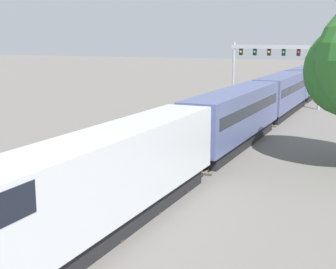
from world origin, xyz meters
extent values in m
plane|color=slate|center=(0.00, 0.00, 0.00)|extent=(400.00, 400.00, 0.00)
cube|color=slate|center=(1.28, 60.00, 0.08)|extent=(0.07, 200.00, 0.16)
cube|color=slate|center=(2.72, 60.00, 0.08)|extent=(0.07, 200.00, 0.16)
cube|color=#473828|center=(2.00, 2.00, 0.05)|extent=(2.60, 0.24, 0.10)
cube|color=#473828|center=(2.00, 6.00, 0.05)|extent=(2.60, 0.24, 0.10)
cube|color=#473828|center=(2.00, 10.00, 0.05)|extent=(2.60, 0.24, 0.10)
cube|color=#473828|center=(2.00, 14.00, 0.05)|extent=(2.60, 0.24, 0.10)
cube|color=#473828|center=(2.00, 18.00, 0.05)|extent=(2.60, 0.24, 0.10)
cube|color=#473828|center=(2.00, 22.00, 0.05)|extent=(2.60, 0.24, 0.10)
cube|color=#473828|center=(2.00, 26.00, 0.05)|extent=(2.60, 0.24, 0.10)
cube|color=#473828|center=(2.00, 30.00, 0.05)|extent=(2.60, 0.24, 0.10)
cube|color=#473828|center=(2.00, 34.00, 0.05)|extent=(2.60, 0.24, 0.10)
cube|color=#473828|center=(2.00, 38.00, 0.05)|extent=(2.60, 0.24, 0.10)
cube|color=#473828|center=(2.00, 42.00, 0.05)|extent=(2.60, 0.24, 0.10)
cube|color=#473828|center=(2.00, 46.00, 0.05)|extent=(2.60, 0.24, 0.10)
cube|color=#473828|center=(2.00, 50.00, 0.05)|extent=(2.60, 0.24, 0.10)
cube|color=#473828|center=(2.00, 54.00, 0.05)|extent=(2.60, 0.24, 0.10)
cube|color=#473828|center=(2.00, 58.00, 0.05)|extent=(2.60, 0.24, 0.10)
cube|color=#473828|center=(2.00, 62.00, 0.05)|extent=(2.60, 0.24, 0.10)
cube|color=#473828|center=(2.00, 66.00, 0.05)|extent=(2.60, 0.24, 0.10)
cube|color=#473828|center=(2.00, 70.00, 0.05)|extent=(2.60, 0.24, 0.10)
cube|color=#473828|center=(2.00, 74.00, 0.05)|extent=(2.60, 0.24, 0.10)
cube|color=#473828|center=(2.00, 78.00, 0.05)|extent=(2.60, 0.24, 0.10)
cube|color=#473828|center=(2.00, 82.00, 0.05)|extent=(2.60, 0.24, 0.10)
cube|color=#473828|center=(2.00, 86.00, 0.05)|extent=(2.60, 0.24, 0.10)
cube|color=#473828|center=(2.00, 90.00, 0.05)|extent=(2.60, 0.24, 0.10)
cube|color=#473828|center=(2.00, 94.00, 0.05)|extent=(2.60, 0.24, 0.10)
cube|color=#473828|center=(2.00, 98.00, 0.05)|extent=(2.60, 0.24, 0.10)
cube|color=#473828|center=(2.00, 102.00, 0.05)|extent=(2.60, 0.24, 0.10)
cube|color=#473828|center=(2.00, 106.00, 0.05)|extent=(2.60, 0.24, 0.10)
cube|color=slate|center=(-4.22, 40.00, 0.08)|extent=(0.07, 160.00, 0.16)
cube|color=slate|center=(-2.78, 40.00, 0.08)|extent=(0.07, 160.00, 0.16)
cube|color=#473828|center=(-3.50, 2.00, 0.05)|extent=(2.60, 0.24, 0.10)
cube|color=#473828|center=(-3.50, 6.00, 0.05)|extent=(2.60, 0.24, 0.10)
cube|color=#473828|center=(-3.50, 10.00, 0.05)|extent=(2.60, 0.24, 0.10)
cube|color=#473828|center=(-3.50, 14.00, 0.05)|extent=(2.60, 0.24, 0.10)
cube|color=#473828|center=(-3.50, 18.00, 0.05)|extent=(2.60, 0.24, 0.10)
cube|color=#473828|center=(-3.50, 22.00, 0.05)|extent=(2.60, 0.24, 0.10)
cube|color=#473828|center=(-3.50, 26.00, 0.05)|extent=(2.60, 0.24, 0.10)
cube|color=#473828|center=(-3.50, 30.00, 0.05)|extent=(2.60, 0.24, 0.10)
cube|color=#473828|center=(-3.50, 34.00, 0.05)|extent=(2.60, 0.24, 0.10)
cube|color=#473828|center=(-3.50, 38.00, 0.05)|extent=(2.60, 0.24, 0.10)
cube|color=#473828|center=(-3.50, 42.00, 0.05)|extent=(2.60, 0.24, 0.10)
cube|color=#473828|center=(-3.50, 46.00, 0.05)|extent=(2.60, 0.24, 0.10)
cube|color=#473828|center=(-3.50, 50.00, 0.05)|extent=(2.60, 0.24, 0.10)
cube|color=#473828|center=(-3.50, 54.00, 0.05)|extent=(2.60, 0.24, 0.10)
cube|color=#473828|center=(-3.50, 58.00, 0.05)|extent=(2.60, 0.24, 0.10)
cube|color=#473828|center=(-3.50, 62.00, 0.05)|extent=(2.60, 0.24, 0.10)
cube|color=#473828|center=(-3.50, 66.00, 0.05)|extent=(2.60, 0.24, 0.10)
cube|color=#473828|center=(-3.50, 70.00, 0.05)|extent=(2.60, 0.24, 0.10)
cube|color=#473828|center=(-3.50, 74.00, 0.05)|extent=(2.60, 0.24, 0.10)
cube|color=#473828|center=(-3.50, 78.00, 0.05)|extent=(2.60, 0.24, 0.10)
cube|color=#473828|center=(-3.50, 82.00, 0.05)|extent=(2.60, 0.24, 0.10)
cube|color=#473828|center=(-3.50, 86.00, 0.05)|extent=(2.60, 0.24, 0.10)
cube|color=#473828|center=(-3.50, 90.00, 0.05)|extent=(2.60, 0.24, 0.10)
cube|color=#473828|center=(-3.50, 94.00, 0.05)|extent=(2.60, 0.24, 0.10)
cube|color=#473828|center=(-3.50, 98.00, 0.05)|extent=(2.60, 0.24, 0.10)
cube|color=#473828|center=(-3.50, 102.00, 0.05)|extent=(2.60, 0.24, 0.10)
cube|color=#473828|center=(-3.50, 106.00, 0.05)|extent=(2.60, 0.24, 0.10)
cube|color=#473828|center=(-3.50, 110.00, 0.05)|extent=(2.60, 0.24, 0.10)
cube|color=#473828|center=(-3.50, 114.00, 0.05)|extent=(2.60, 0.24, 0.10)
cube|color=#473828|center=(-3.50, 118.00, 0.05)|extent=(2.60, 0.24, 0.10)
cube|color=silver|center=(2.00, 3.56, 2.90)|extent=(3.00, 19.13, 3.80)
cube|color=black|center=(2.00, 3.56, 0.50)|extent=(2.52, 17.21, 1.00)
cube|color=#4C5684|center=(2.00, 23.69, 2.90)|extent=(3.00, 19.13, 3.80)
cube|color=black|center=(2.00, 23.69, 3.30)|extent=(3.04, 17.60, 0.90)
cube|color=black|center=(2.00, 23.69, 0.50)|extent=(2.52, 17.21, 1.00)
cube|color=#4C5684|center=(2.00, 43.81, 2.90)|extent=(3.00, 19.13, 3.80)
cube|color=black|center=(2.00, 43.81, 3.30)|extent=(3.04, 17.60, 0.90)
cube|color=black|center=(2.00, 43.81, 0.50)|extent=(2.52, 17.21, 1.00)
cube|color=#4C5684|center=(2.00, 63.94, 2.90)|extent=(3.00, 19.13, 3.80)
cube|color=black|center=(2.00, 63.94, 3.30)|extent=(3.04, 17.60, 0.90)
cube|color=black|center=(2.00, 63.94, 0.50)|extent=(2.52, 17.21, 1.00)
cube|color=#4C5684|center=(2.00, 84.06, 2.90)|extent=(3.00, 19.13, 3.80)
cube|color=black|center=(2.00, 84.06, 3.30)|extent=(3.04, 17.60, 0.90)
cube|color=black|center=(2.00, 84.06, 0.50)|extent=(2.52, 17.21, 1.00)
cube|color=#4C5684|center=(2.00, 104.19, 2.90)|extent=(3.00, 19.13, 3.80)
cube|color=black|center=(2.00, 104.19, 0.50)|extent=(2.52, 17.21, 1.00)
cylinder|color=#999BA0|center=(-6.00, 49.05, 4.29)|extent=(0.36, 0.36, 8.57)
cylinder|color=#999BA0|center=(5.50, 49.05, 4.29)|extent=(0.36, 0.36, 8.57)
cube|color=#999BA0|center=(-0.25, 49.05, 7.97)|extent=(12.10, 0.36, 0.50)
cube|color=black|center=(-5.04, 49.10, 7.27)|extent=(0.44, 0.32, 0.90)
sphere|color=yellow|center=(-5.04, 48.91, 7.27)|extent=(0.28, 0.28, 0.28)
cube|color=black|center=(-3.12, 49.10, 7.27)|extent=(0.44, 0.32, 0.90)
sphere|color=green|center=(-3.12, 48.91, 7.27)|extent=(0.28, 0.28, 0.28)
cube|color=black|center=(-1.21, 49.10, 7.27)|extent=(0.44, 0.32, 0.90)
sphere|color=yellow|center=(-1.21, 48.91, 7.27)|extent=(0.28, 0.28, 0.28)
cube|color=black|center=(0.71, 49.10, 7.27)|extent=(0.44, 0.32, 0.90)
sphere|color=green|center=(0.71, 48.91, 7.27)|extent=(0.28, 0.28, 0.28)
cube|color=black|center=(2.62, 49.10, 7.27)|extent=(0.44, 0.32, 0.90)
sphere|color=red|center=(2.62, 48.91, 7.27)|extent=(0.28, 0.28, 0.28)
cube|color=black|center=(4.54, 49.10, 7.27)|extent=(0.44, 0.32, 0.90)
sphere|color=yellow|center=(4.54, 48.91, 7.27)|extent=(0.28, 0.28, 0.28)
camera|label=1|loc=(13.74, -15.91, 9.06)|focal=52.10mm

